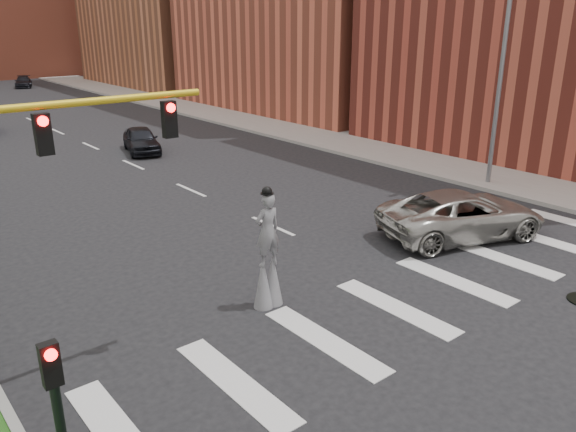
% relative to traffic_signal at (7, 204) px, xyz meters
% --- Properties ---
extents(ground_plane, '(160.00, 160.00, 0.00)m').
position_rel_traffic_signal_xyz_m(ground_plane, '(9.78, -3.00, -4.15)').
color(ground_plane, black).
rests_on(ground_plane, ground).
extents(sidewalk_right, '(5.00, 90.00, 0.18)m').
position_rel_traffic_signal_xyz_m(sidewalk_right, '(22.28, 22.00, -4.06)').
color(sidewalk_right, gray).
rests_on(sidewalk_right, ground).
extents(streetlight, '(2.05, 0.20, 9.00)m').
position_rel_traffic_signal_xyz_m(streetlight, '(20.68, 3.00, 0.75)').
color(streetlight, slate).
rests_on(streetlight, ground).
extents(traffic_signal, '(5.30, 0.23, 6.20)m').
position_rel_traffic_signal_xyz_m(traffic_signal, '(0.00, 0.00, 0.00)').
color(traffic_signal, black).
rests_on(traffic_signal, ground).
extents(secondary_signal, '(0.25, 0.21, 3.23)m').
position_rel_traffic_signal_xyz_m(secondary_signal, '(-0.52, -3.50, -2.20)').
color(secondary_signal, black).
rests_on(secondary_signal, ground).
extents(stilt_performer, '(0.84, 0.53, 3.31)m').
position_rel_traffic_signal_xyz_m(stilt_performer, '(5.97, 0.27, -2.76)').
color(stilt_performer, '#352215').
rests_on(stilt_performer, ground).
extents(suv_crossing, '(6.47, 4.52, 1.64)m').
position_rel_traffic_signal_xyz_m(suv_crossing, '(14.28, 0.00, -3.33)').
color(suv_crossing, '#A6A49C').
rests_on(suv_crossing, ground).
extents(car_near, '(2.81, 4.54, 1.44)m').
position_rel_traffic_signal_xyz_m(car_near, '(11.49, 19.50, -3.43)').
color(car_near, black).
rests_on(car_near, ground).
extents(car_far, '(2.83, 4.44, 1.20)m').
position_rel_traffic_signal_xyz_m(car_far, '(15.67, 58.42, -3.55)').
color(car_far, black).
rests_on(car_far, ground).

